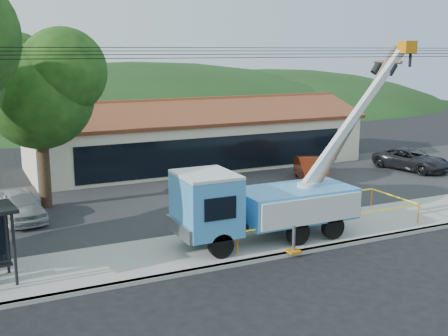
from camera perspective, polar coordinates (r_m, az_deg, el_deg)
The scene contains 14 objects.
ground at distance 20.32m, azimuth 8.67°, elevation -10.92°, with size 120.00×120.00×0.00m, color black.
curb at distance 21.92m, azimuth 5.56°, elevation -8.88°, with size 60.00×0.25×0.15m, color #A4A29A.
sidewalk at distance 23.47m, azimuth 3.15°, elevation -7.42°, with size 60.00×4.00×0.15m, color #A4A29A.
parking_lot at distance 30.42m, azimuth -4.10°, elevation -2.96°, with size 60.00×12.00×0.10m, color #28282B.
strip_mall at distance 38.77m, azimuth -2.98°, elevation 3.05°, with size 22.50×8.53×4.67m.
tree_lot at distance 28.68m, azimuth -18.31°, elevation 8.06°, with size 6.30×5.60×8.94m.
hill_center at distance 73.79m, azimuth -9.18°, elevation 5.65°, with size 89.60×64.00×32.00m, color #1C3212.
hill_east at distance 81.69m, azimuth 4.47°, elevation 6.36°, with size 72.80×52.00×26.00m, color #1C3212.
utility_truck at distance 22.90m, azimuth 3.84°, elevation -3.47°, with size 11.01×4.11×8.07m.
leaning_pole at distance 25.30m, azimuth 12.62°, elevation 3.96°, with size 5.58×1.75×7.98m.
caution_tape at distance 25.12m, azimuth 9.10°, elevation -4.42°, with size 9.22×3.24×0.94m.
car_silver at distance 27.85m, azimuth -19.89°, elevation -5.17°, with size 1.70×4.23×1.44m, color #ABAEB2.
car_red at distance 34.25m, azimuth 8.78°, elevation -1.46°, with size 1.48×4.25×1.40m, color maroon.
car_dark at distance 38.94m, azimuth 18.45°, elevation -0.33°, with size 2.31×5.02×1.39m, color black.
Camera 1 is at (-10.70, -15.39, 7.83)m, focal length 45.00 mm.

